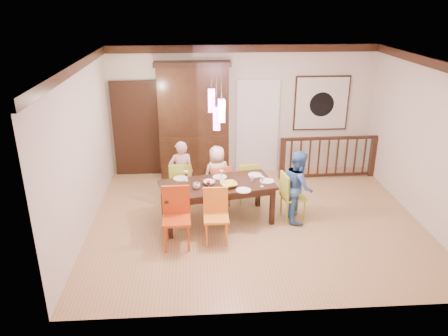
{
  "coord_description": "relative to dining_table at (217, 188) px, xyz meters",
  "views": [
    {
      "loc": [
        -1.06,
        -7.11,
        3.91
      ],
      "look_at": [
        -0.57,
        0.27,
        0.95
      ],
      "focal_mm": 35.0,
      "sensor_mm": 36.0,
      "label": 1
    }
  ],
  "objects": [
    {
      "name": "wall_left",
      "position": [
        -2.29,
        -0.03,
        0.79
      ],
      "size": [
        0.0,
        5.0,
        5.0
      ],
      "primitive_type": "plane",
      "rotation": [
        1.57,
        0.0,
        1.57
      ],
      "color": "beige",
      "rests_on": "floor"
    },
    {
      "name": "wine_glass_b",
      "position": [
        0.09,
        0.16,
        0.18
      ],
      "size": [
        0.08,
        0.08,
        0.19
      ],
      "primitive_type": null,
      "color": "silver",
      "rests_on": "dining_table"
    },
    {
      "name": "plate_far_mid",
      "position": [
        0.07,
        0.29,
        0.1
      ],
      "size": [
        0.26,
        0.26,
        0.01
      ],
      "primitive_type": "cylinder",
      "color": "white",
      "rests_on": "dining_table"
    },
    {
      "name": "plate_near_mid",
      "position": [
        0.44,
        -0.33,
        0.1
      ],
      "size": [
        0.26,
        0.26,
        0.01
      ],
      "primitive_type": "cylinder",
      "color": "white",
      "rests_on": "dining_table"
    },
    {
      "name": "china_hutch",
      "position": [
        -0.39,
        2.26,
        0.63
      ],
      "size": [
        1.64,
        0.46,
        2.58
      ],
      "color": "black",
      "rests_on": "floor"
    },
    {
      "name": "floor",
      "position": [
        0.71,
        -0.03,
        -0.66
      ],
      "size": [
        6.0,
        6.0,
        0.0
      ],
      "primitive_type": "plane",
      "color": "#AC8353",
      "rests_on": "ground"
    },
    {
      "name": "white_doorway",
      "position": [
        1.06,
        2.43,
        0.39
      ],
      "size": [
        0.97,
        0.05,
        2.22
      ],
      "primitive_type": "cube",
      "color": "silver",
      "rests_on": "wall_back"
    },
    {
      "name": "plate_near_left",
      "position": [
        -0.7,
        -0.34,
        0.1
      ],
      "size": [
        0.26,
        0.26,
        0.01
      ],
      "primitive_type": "cylinder",
      "color": "white",
      "rests_on": "dining_table"
    },
    {
      "name": "pendant_cluster",
      "position": [
        0.0,
        -0.0,
        1.44
      ],
      "size": [
        0.27,
        0.21,
        1.14
      ],
      "color": "#EF47BF",
      "rests_on": "ceiling"
    },
    {
      "name": "wall_right",
      "position": [
        3.71,
        -0.03,
        0.79
      ],
      "size": [
        0.0,
        5.0,
        5.0
      ],
      "primitive_type": "plane",
      "rotation": [
        1.57,
        0.0,
        -1.57
      ],
      "color": "beige",
      "rests_on": "floor"
    },
    {
      "name": "panel_door",
      "position": [
        -1.69,
        2.42,
        0.39
      ],
      "size": [
        1.04,
        0.07,
        2.24
      ],
      "primitive_type": "cube",
      "color": "black",
      "rests_on": "wall_back"
    },
    {
      "name": "chair_near_mid",
      "position": [
        -0.05,
        -0.71,
        -0.14
      ],
      "size": [
        0.42,
        0.42,
        0.92
      ],
      "rotation": [
        0.0,
        0.0,
        -0.0
      ],
      "color": "orange",
      "rests_on": "floor"
    },
    {
      "name": "plate_end_right",
      "position": [
        0.91,
        0.04,
        0.1
      ],
      "size": [
        0.26,
        0.26,
        0.01
      ],
      "primitive_type": "cylinder",
      "color": "white",
      "rests_on": "dining_table"
    },
    {
      "name": "plate_far_left",
      "position": [
        -0.66,
        0.27,
        0.1
      ],
      "size": [
        0.26,
        0.26,
        0.01
      ],
      "primitive_type": "cylinder",
      "color": "white",
      "rests_on": "dining_table"
    },
    {
      "name": "cup_left",
      "position": [
        -0.37,
        -0.19,
        0.14
      ],
      "size": [
        0.14,
        0.14,
        0.1
      ],
      "primitive_type": "imported",
      "rotation": [
        0.0,
        0.0,
        0.08
      ],
      "color": "silver",
      "rests_on": "dining_table"
    },
    {
      "name": "wall_back",
      "position": [
        0.71,
        2.47,
        0.79
      ],
      "size": [
        6.0,
        0.0,
        6.0
      ],
      "primitive_type": "plane",
      "rotation": [
        1.57,
        0.0,
        0.0
      ],
      "color": "beige",
      "rests_on": "floor"
    },
    {
      "name": "chair_near_left",
      "position": [
        -0.7,
        -0.82,
        -0.09
      ],
      "size": [
        0.47,
        0.47,
        1.01
      ],
      "rotation": [
        0.0,
        0.0,
        0.03
      ],
      "color": "#C54312",
      "rests_on": "floor"
    },
    {
      "name": "wine_glass_a",
      "position": [
        -0.55,
        0.17,
        0.18
      ],
      "size": [
        0.08,
        0.08,
        0.19
      ],
      "primitive_type": null,
      "color": "#590C19",
      "rests_on": "dining_table"
    },
    {
      "name": "plate_far_right",
      "position": [
        0.73,
        0.35,
        0.1
      ],
      "size": [
        0.26,
        0.26,
        0.01
      ],
      "primitive_type": "cylinder",
      "color": "white",
      "rests_on": "dining_table"
    },
    {
      "name": "small_bowl",
      "position": [
        -0.14,
        -0.02,
        0.12
      ],
      "size": [
        0.28,
        0.28,
        0.07
      ],
      "primitive_type": "imported",
      "rotation": [
        0.0,
        0.0,
        -0.39
      ],
      "color": "white",
      "rests_on": "dining_table"
    },
    {
      "name": "napkin",
      "position": [
        -0.13,
        -0.32,
        0.1
      ],
      "size": [
        0.18,
        0.14,
        0.01
      ],
      "primitive_type": "cube",
      "color": "#D83359",
      "rests_on": "dining_table"
    },
    {
      "name": "serving_bowl",
      "position": [
        0.2,
        -0.14,
        0.12
      ],
      "size": [
        0.35,
        0.35,
        0.07
      ],
      "primitive_type": "imported",
      "rotation": [
        0.0,
        0.0,
        0.23
      ],
      "color": "gold",
      "rests_on": "dining_table"
    },
    {
      "name": "balustrade",
      "position": [
        2.61,
        1.92,
        -0.16
      ],
      "size": [
        2.22,
        0.13,
        0.96
      ],
      "rotation": [
        0.0,
        0.0,
        0.02
      ],
      "color": "black",
      "rests_on": "floor"
    },
    {
      "name": "cup_right",
      "position": [
        0.64,
        0.08,
        0.13
      ],
      "size": [
        0.12,
        0.12,
        0.09
      ],
      "primitive_type": "imported",
      "rotation": [
        0.0,
        0.0,
        0.34
      ],
      "color": "silver",
      "rests_on": "dining_table"
    },
    {
      "name": "ceiling",
      "position": [
        0.71,
        -0.03,
        2.24
      ],
      "size": [
        6.0,
        6.0,
        0.0
      ],
      "primitive_type": "plane",
      "rotation": [
        3.14,
        0.0,
        0.0
      ],
      "color": "white",
      "rests_on": "wall_back"
    },
    {
      "name": "wine_glass_d",
      "position": [
        0.79,
        -0.17,
        0.18
      ],
      "size": [
        0.08,
        0.08,
        0.19
      ],
      "primitive_type": null,
      "color": "silver",
      "rests_on": "dining_table"
    },
    {
      "name": "chair_far_mid",
      "position": [
        0.08,
        0.69,
        -0.17
      ],
      "size": [
        0.46,
        0.46,
        0.86
      ],
      "rotation": [
        0.0,
        0.0,
        3.35
      ],
      "color": "#D95B2D",
      "rests_on": "floor"
    },
    {
      "name": "chair_far_right",
      "position": [
        0.64,
        0.81,
        -0.18
      ],
      "size": [
        0.41,
        0.41,
        0.85
      ],
      "rotation": [
        0.0,
        0.0,
        3.2
      ],
      "color": "#A4BD29",
      "rests_on": "floor"
    },
    {
      "name": "chair_far_left",
      "position": [
        -0.66,
        0.68,
        -0.13
      ],
      "size": [
        0.44,
        0.44,
        0.94
      ],
      "rotation": [
        0.0,
        0.0,
        3.09
      ],
      "color": "#ACCB34",
      "rests_on": "floor"
    },
    {
      "name": "person_end_right",
      "position": [
        1.48,
        -0.02,
        0.0
      ],
      "size": [
        0.53,
        0.67,
        1.33
      ],
      "primitive_type": "imported",
      "rotation": [
        0.0,
        0.0,
        1.54
      ],
      "color": "#4071B5",
      "rests_on": "floor"
    },
    {
      "name": "painting",
      "position": [
        2.51,
        2.43,
        0.94
      ],
      "size": [
        1.25,
        0.06,
        1.25
      ],
      "color": "black",
      "rests_on": "wall_back"
    },
    {
      "name": "person_far_mid",
      "position": [
        0.04,
        0.83,
        -0.08
      ],
      "size": [
        0.67,
        0.55,
        1.17
      ],
      "primitive_type": "imported",
      "rotation": [
        0.0,
        0.0,
        3.51
      ],
      "color": "beige",
      "rests_on": "floor"
    },
    {
      "name": "dining_table",
      "position": [
        0.0,
        0.0,
        0.0
      ],
      "size": [
        2.16,
        1.31,
        0.75
      ],
      "rotation": [
        0.0,
        0.0,
        0.2
      ],
      "color": "black",
      "rests_on": "floor"
    },
    {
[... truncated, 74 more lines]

